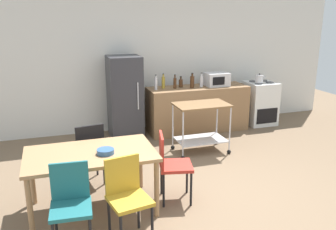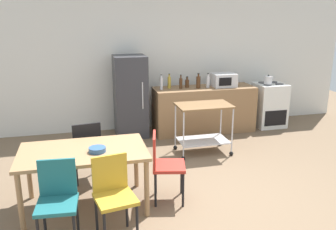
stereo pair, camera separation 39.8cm
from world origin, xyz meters
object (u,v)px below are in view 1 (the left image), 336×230
at_px(dining_table, 91,159).
at_px(kitchen_cart, 201,120).
at_px(chair_teal, 71,201).
at_px(fruit_bowl, 106,151).
at_px(bottle_sparkling_water, 175,83).
at_px(kettle, 259,79).
at_px(stove_oven, 260,103).
at_px(bottle_soda, 201,81).
at_px(chair_red, 171,163).
at_px(chair_black, 89,149).
at_px(microwave, 217,79).
at_px(chair_mustard, 127,194).
at_px(bottle_olive_oil, 192,82).
at_px(bottle_vinegar, 163,82).
at_px(bottle_wine, 181,83).
at_px(bottle_sesame_oil, 156,83).
at_px(refrigerator, 125,97).

bearing_deg(dining_table, kitchen_cart, 34.09).
distance_m(chair_teal, fruit_bowl, 0.77).
distance_m(bottle_sparkling_water, kettle, 1.81).
distance_m(stove_oven, fruit_bowl, 4.50).
bearing_deg(bottle_soda, chair_red, -120.71).
distance_m(chair_black, stove_oven, 4.19).
relative_size(bottle_sparkling_water, kettle, 1.13).
distance_m(chair_red, bottle_sparkling_water, 2.75).
bearing_deg(bottle_soda, bottle_sparkling_water, 176.52).
bearing_deg(chair_teal, microwave, 49.99).
xyz_separation_m(chair_teal, microwave, (3.07, 3.11, 0.51)).
xyz_separation_m(chair_black, bottle_sparkling_water, (1.87, 1.75, 0.49)).
bearing_deg(kitchen_cart, chair_black, -161.82).
height_order(chair_mustard, chair_black, same).
height_order(dining_table, stove_oven, stove_oven).
height_order(chair_red, bottle_olive_oil, bottle_olive_oil).
xyz_separation_m(stove_oven, kettle, (-0.12, -0.10, 0.55)).
relative_size(chair_teal, bottle_olive_oil, 3.09).
bearing_deg(chair_black, chair_red, 130.74).
bearing_deg(kettle, bottle_vinegar, 175.18).
xyz_separation_m(dining_table, microwave, (2.79, 2.44, 0.36)).
height_order(bottle_soda, kettle, bottle_soda).
bearing_deg(bottle_soda, dining_table, -135.30).
height_order(bottle_vinegar, bottle_wine, bottle_vinegar).
bearing_deg(bottle_wine, bottle_sesame_oil, -170.41).
relative_size(chair_black, bottle_sesame_oil, 3.06).
distance_m(chair_black, microwave, 3.28).
xyz_separation_m(chair_mustard, fruit_bowl, (-0.12, 0.59, 0.26)).
bearing_deg(chair_red, bottle_wine, -10.05).
bearing_deg(bottle_wine, stove_oven, -2.08).
distance_m(chair_mustard, bottle_sparkling_water, 3.59).
bearing_deg(microwave, bottle_sesame_oil, 179.70).
xyz_separation_m(bottle_sesame_oil, bottle_olive_oil, (0.73, -0.03, -0.01)).
xyz_separation_m(chair_black, chair_teal, (-0.33, -1.38, 0.00)).
bearing_deg(bottle_sesame_oil, chair_red, -102.42).
bearing_deg(bottle_olive_oil, chair_black, -142.30).
bearing_deg(bottle_olive_oil, refrigerator, 174.04).
xyz_separation_m(dining_table, bottle_sesame_oil, (1.52, 2.44, 0.36)).
xyz_separation_m(kitchen_cart, bottle_olive_oil, (0.26, 1.07, 0.45)).
bearing_deg(bottle_vinegar, bottle_sesame_oil, -151.34).
relative_size(chair_mustard, refrigerator, 0.57).
bearing_deg(chair_black, dining_table, 77.30).
bearing_deg(kitchen_cart, stove_oven, 31.24).
relative_size(bottle_sparkling_water, bottle_wine, 1.25).
distance_m(chair_black, bottle_sparkling_water, 2.61).
relative_size(chair_black, bottle_soda, 3.17).
height_order(chair_red, bottle_wine, bottle_wine).
xyz_separation_m(dining_table, refrigerator, (0.94, 2.55, 0.10)).
distance_m(chair_teal, kitchen_cart, 3.05).
relative_size(bottle_wine, bottle_olive_oil, 0.75).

